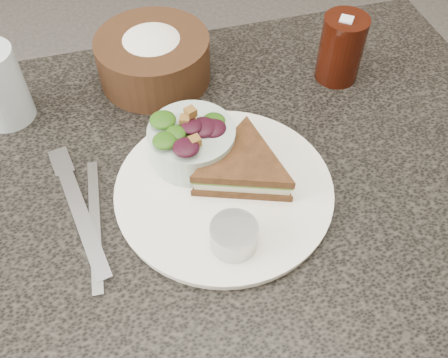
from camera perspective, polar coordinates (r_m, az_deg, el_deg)
name	(u,v)px	position (r m, az deg, el deg)	size (l,w,h in m)	color
dining_table	(210,303)	(1.01, -1.65, -13.95)	(1.00, 0.70, 0.75)	black
dinner_plate	(224,190)	(0.68, 0.00, -1.26)	(0.29, 0.29, 0.01)	white
sandwich	(243,167)	(0.67, 2.24, 1.34)	(0.15, 0.15, 0.04)	#512D17
salad_bowl	(192,138)	(0.68, -3.71, 4.68)	(0.12, 0.12, 0.07)	#A6BDAF
dressing_ramekin	(234,236)	(0.61, 1.13, -6.52)	(0.06, 0.06, 0.04)	#A7A7A8
orange_wedge	(223,142)	(0.71, -0.16, 4.25)	(0.07, 0.07, 0.03)	#FC4E05
fork	(81,216)	(0.68, -15.99, -4.07)	(0.02, 0.21, 0.01)	#9C9DA3
knife	(95,223)	(0.67, -14.52, -4.88)	(0.01, 0.21, 0.00)	gray
bread_basket	(153,52)	(0.83, -8.14, 14.19)	(0.18, 0.18, 0.10)	#462A17
cola_glass	(342,46)	(0.84, 13.31, 14.62)	(0.07, 0.07, 0.12)	black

